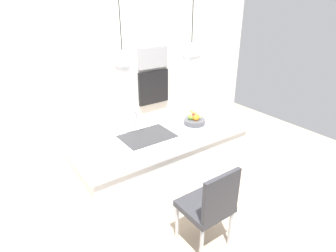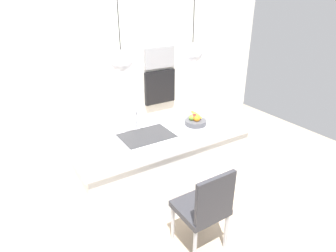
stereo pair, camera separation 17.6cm
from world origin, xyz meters
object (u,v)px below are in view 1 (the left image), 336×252
oven (153,87)px  chair_near (210,205)px  microwave (153,57)px  fruit_bowl (194,120)px

oven → chair_near: 2.66m
microwave → oven: 0.50m
fruit_bowl → oven: bearing=74.3°
fruit_bowl → chair_near: (-0.50, -0.84, -0.44)m
fruit_bowl → oven: (0.46, 1.62, -0.08)m
microwave → oven: size_ratio=0.96×
chair_near → oven: bearing=68.9°
fruit_bowl → chair_near: bearing=-120.6°
fruit_bowl → microwave: bearing=74.3°
fruit_bowl → oven: oven is taller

